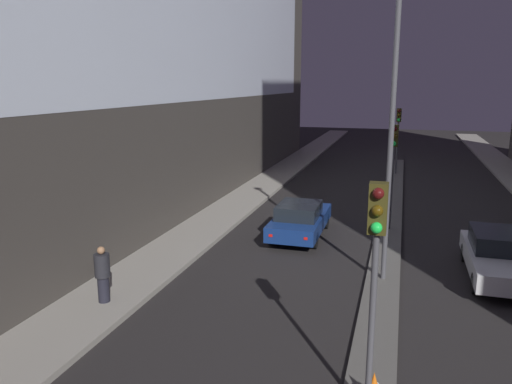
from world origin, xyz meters
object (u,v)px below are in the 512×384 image
(car_left_lane, at_px, (300,219))
(traffic_light_near, at_px, (376,248))
(pedestrian_on_left_sidewalk, at_px, (103,273))
(traffic_light_far, at_px, (398,126))
(traffic_light_mid, at_px, (393,153))
(street_lamp, at_px, (394,93))
(car_right_lane, at_px, (498,256))

(car_left_lane, bearing_deg, traffic_light_near, -72.08)
(pedestrian_on_left_sidewalk, bearing_deg, traffic_light_far, 72.44)
(traffic_light_mid, bearing_deg, pedestrian_on_left_sidewalk, -127.38)
(traffic_light_mid, relative_size, traffic_light_far, 1.00)
(street_lamp, bearing_deg, car_left_lane, 131.42)
(traffic_light_far, relative_size, pedestrian_on_left_sidewalk, 2.72)
(traffic_light_mid, distance_m, pedestrian_on_left_sidewalk, 12.52)
(car_left_lane, height_order, pedestrian_on_left_sidewalk, pedestrian_on_left_sidewalk)
(street_lamp, bearing_deg, traffic_light_near, -90.00)
(traffic_light_near, relative_size, car_left_lane, 0.96)
(street_lamp, relative_size, car_left_lane, 2.05)
(street_lamp, relative_size, pedestrian_on_left_sidewalk, 5.80)
(car_left_lane, bearing_deg, car_right_lane, -20.07)
(traffic_light_mid, bearing_deg, car_right_lane, -50.70)
(traffic_light_near, xyz_separation_m, pedestrian_on_left_sidewalk, (-7.46, 2.77, -2.36))
(car_left_lane, distance_m, pedestrian_on_left_sidewalk, 8.98)
(traffic_light_far, distance_m, pedestrian_on_left_sidewalk, 24.85)
(street_lamp, bearing_deg, traffic_light_far, 90.00)
(traffic_light_mid, distance_m, car_right_lane, 6.11)
(car_left_lane, xyz_separation_m, car_right_lane, (7.00, -2.56, 0.01))
(traffic_light_near, height_order, traffic_light_far, same)
(street_lamp, relative_size, car_right_lane, 2.01)
(car_left_lane, bearing_deg, traffic_light_mid, 26.14)
(car_right_lane, distance_m, pedestrian_on_left_sidewalk, 12.26)
(traffic_light_mid, relative_size, car_left_lane, 0.96)
(traffic_light_near, distance_m, traffic_light_far, 26.35)
(traffic_light_mid, xyz_separation_m, traffic_light_far, (0.00, 13.82, 0.00))
(traffic_light_near, xyz_separation_m, car_right_lane, (3.50, 8.26, -2.61))
(street_lamp, height_order, pedestrian_on_left_sidewalk, street_lamp)
(traffic_light_mid, xyz_separation_m, pedestrian_on_left_sidewalk, (-7.46, -9.77, -2.36))
(traffic_light_far, height_order, street_lamp, street_lamp)
(traffic_light_mid, relative_size, car_right_lane, 0.94)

